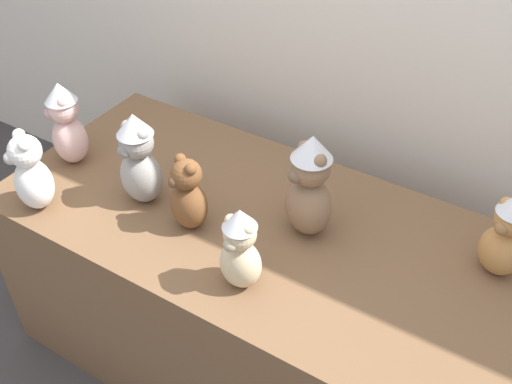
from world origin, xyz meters
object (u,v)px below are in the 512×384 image
at_px(teddy_bear_ash, 139,160).
at_px(teddy_bear_caramel, 506,235).
at_px(teddy_bear_snow, 31,174).
at_px(teddy_bear_mocha, 309,187).
at_px(teddy_bear_blush, 66,124).
at_px(display_table, 256,295).
at_px(teddy_bear_chestnut, 188,195).
at_px(teddy_bear_sand, 240,250).

bearing_deg(teddy_bear_ash, teddy_bear_caramel, 25.07).
distance_m(teddy_bear_snow, teddy_bear_caramel, 1.46).
relative_size(teddy_bear_mocha, teddy_bear_blush, 1.13).
distance_m(display_table, teddy_bear_chestnut, 0.53).
xyz_separation_m(teddy_bear_mocha, teddy_bear_chestnut, (-0.33, -0.18, -0.05)).
bearing_deg(teddy_bear_ash, display_table, 25.50).
distance_m(teddy_bear_chestnut, teddy_bear_sand, 0.30).
xyz_separation_m(teddy_bear_blush, teddy_bear_chestnut, (0.57, -0.06, -0.03)).
distance_m(teddy_bear_mocha, teddy_bear_chestnut, 0.38).
xyz_separation_m(display_table, teddy_bear_mocha, (0.16, 0.05, 0.54)).
relative_size(teddy_bear_blush, teddy_bear_caramel, 1.09).
xyz_separation_m(teddy_bear_mocha, teddy_bear_ash, (-0.54, -0.15, -0.01)).
relative_size(teddy_bear_snow, teddy_bear_caramel, 0.97).
height_order(teddy_bear_ash, teddy_bear_chestnut, teddy_bear_ash).
height_order(teddy_bear_sand, teddy_bear_caramel, teddy_bear_caramel).
xyz_separation_m(teddy_bear_mocha, teddy_bear_sand, (-0.05, -0.30, -0.04)).
bearing_deg(teddy_bear_mocha, teddy_bear_blush, -144.24).
bearing_deg(teddy_bear_snow, teddy_bear_mocha, 51.67).
bearing_deg(display_table, teddy_bear_chestnut, -143.43).
xyz_separation_m(display_table, teddy_bear_caramel, (0.72, 0.19, 0.51)).
bearing_deg(teddy_bear_snow, display_table, 53.18).
bearing_deg(teddy_bear_sand, teddy_bear_snow, -170.00).
xyz_separation_m(teddy_bear_blush, teddy_bear_caramel, (1.46, 0.26, -0.01)).
xyz_separation_m(teddy_bear_chestnut, teddy_bear_sand, (0.27, -0.13, 0.02)).
relative_size(teddy_bear_mocha, teddy_bear_snow, 1.28).
xyz_separation_m(teddy_bear_chestnut, teddy_bear_caramel, (0.89, 0.31, 0.02)).
distance_m(teddy_bear_mocha, teddy_bear_blush, 0.91).
bearing_deg(teddy_bear_sand, display_table, 117.79).
height_order(teddy_bear_blush, teddy_bear_sand, teddy_bear_blush).
xyz_separation_m(teddy_bear_mocha, teddy_bear_snow, (-0.81, -0.36, -0.04)).
bearing_deg(teddy_bear_chestnut, teddy_bear_snow, -136.33).
bearing_deg(display_table, teddy_bear_mocha, 17.48).
distance_m(teddy_bear_ash, teddy_bear_caramel, 1.13).
xyz_separation_m(teddy_bear_ash, teddy_bear_snow, (-0.28, -0.21, -0.03)).
xyz_separation_m(teddy_bear_mocha, teddy_bear_caramel, (0.56, 0.14, -0.03)).
relative_size(display_table, teddy_bear_mocha, 4.84).
xyz_separation_m(display_table, teddy_bear_snow, (-0.66, -0.31, 0.50)).
bearing_deg(teddy_bear_blush, display_table, 37.52).
bearing_deg(display_table, teddy_bear_caramel, 14.71).
relative_size(teddy_bear_blush, teddy_bear_snow, 1.13).
bearing_deg(teddy_bear_chestnut, display_table, 59.06).
relative_size(display_table, teddy_bear_snow, 6.18).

